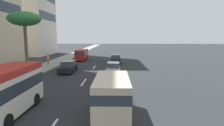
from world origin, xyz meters
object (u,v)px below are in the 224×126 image
at_px(car_fifth, 113,68).
at_px(van_second, 82,54).
at_px(car_fourth, 112,80).
at_px(van_third, 112,95).
at_px(car_sixth, 68,67).
at_px(palm_tree, 24,20).
at_px(minibus_seventh, 6,90).
at_px(pedestrian_near_lamp, 48,59).
at_px(car_lead, 116,59).

bearing_deg(car_fifth, van_second, 25.39).
height_order(van_second, car_fourth, van_second).
xyz_separation_m(van_third, car_sixth, (14.69, 6.44, -0.66)).
relative_size(van_third, car_fourth, 1.02).
xyz_separation_m(van_third, palm_tree, (13.74, 11.78, 5.73)).
bearing_deg(car_sixth, minibus_seventh, -0.81).
bearing_deg(car_sixth, van_second, -177.74).
xyz_separation_m(car_fourth, pedestrian_near_lamp, (14.36, 11.46, 0.42)).
bearing_deg(pedestrian_near_lamp, car_sixth, -35.39).
distance_m(van_second, minibus_seventh, 27.94).
xyz_separation_m(van_third, minibus_seventh, (0.17, 6.64, 0.24)).
height_order(van_third, car_fourth, van_third).
xyz_separation_m(car_fifth, pedestrian_near_lamp, (7.40, 11.52, 0.42)).
bearing_deg(pedestrian_near_lamp, van_second, 72.28).
bearing_deg(pedestrian_near_lamp, van_third, -45.77).
relative_size(van_second, palm_tree, 0.67).
bearing_deg(car_sixth, pedestrian_near_lamp, -140.70).
height_order(car_sixth, palm_tree, palm_tree).
bearing_deg(palm_tree, van_second, -18.49).
bearing_deg(car_lead, car_sixth, 142.59).
xyz_separation_m(car_lead, car_sixth, (-8.70, 6.66, -0.04)).
relative_size(car_lead, car_fourth, 1.02).
bearing_deg(van_third, car_sixth, 23.67).
distance_m(car_fifth, pedestrian_near_lamp, 13.70).
bearing_deg(car_lead, car_fifth, 178.28).
height_order(car_sixth, pedestrian_near_lamp, pedestrian_near_lamp).
bearing_deg(van_third, pedestrian_near_lamp, 28.92).
relative_size(car_fourth, pedestrian_near_lamp, 2.53).
height_order(car_fourth, car_fifth, car_fourth).
distance_m(van_third, car_fifth, 13.61).
xyz_separation_m(van_second, van_third, (-28.11, -6.97, 0.14)).
relative_size(car_lead, palm_tree, 0.58).
height_order(minibus_seventh, palm_tree, palm_tree).
xyz_separation_m(minibus_seventh, pedestrian_near_lamp, (20.82, 4.95, -0.49)).
height_order(van_second, palm_tree, palm_tree).
bearing_deg(car_sixth, car_fourth, 38.02).
height_order(van_third, minibus_seventh, minibus_seventh).
bearing_deg(minibus_seventh, car_fourth, 134.83).
relative_size(van_third, car_fifth, 1.08).
relative_size(car_fifth, car_sixth, 0.91).
distance_m(car_sixth, pedestrian_near_lamp, 8.15).
xyz_separation_m(car_fourth, minibus_seventh, (-6.46, 6.50, 0.91)).
relative_size(van_second, car_fourth, 1.18).
height_order(pedestrian_near_lamp, palm_tree, palm_tree).
xyz_separation_m(car_sixth, minibus_seventh, (-14.52, 0.20, 0.90)).
bearing_deg(pedestrian_near_lamp, car_fourth, -36.10).
distance_m(car_fifth, palm_tree, 13.34).
bearing_deg(car_lead, pedestrian_near_lamp, 101.48).
distance_m(minibus_seventh, palm_tree, 15.51).
bearing_deg(car_fifth, car_fourth, 179.48).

